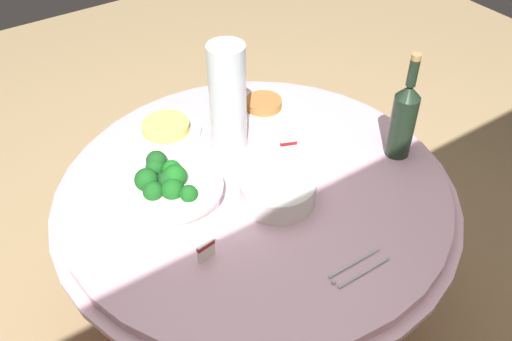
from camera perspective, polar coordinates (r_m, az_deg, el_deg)
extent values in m
plane|color=tan|center=(2.17, 0.00, -16.04)|extent=(6.00, 6.00, 0.00)
cylinder|color=maroon|center=(1.89, 0.00, -10.30)|extent=(1.01, 1.01, 0.69)
cylinder|color=#E0B2C6|center=(1.63, 0.00, -2.40)|extent=(1.16, 1.16, 0.02)
cylinder|color=#E0B2C6|center=(1.61, 0.00, -1.75)|extent=(1.10, 1.10, 0.03)
cylinder|color=white|center=(1.54, -8.47, -2.48)|extent=(0.26, 0.26, 0.05)
cylinder|color=white|center=(1.52, -8.58, -1.63)|extent=(0.28, 0.28, 0.01)
sphere|color=#19621E|center=(1.49, -8.50, -1.94)|extent=(0.06, 0.06, 0.06)
sphere|color=#19741E|center=(1.55, -8.55, 0.08)|extent=(0.05, 0.05, 0.05)
sphere|color=#19521E|center=(1.58, -10.08, 0.97)|extent=(0.06, 0.06, 0.06)
sphere|color=#197B1E|center=(1.52, -8.56, -0.68)|extent=(0.05, 0.05, 0.05)
sphere|color=#195E1E|center=(1.49, -10.42, -2.10)|extent=(0.05, 0.05, 0.05)
sphere|color=#19591E|center=(1.57, -10.20, 0.31)|extent=(0.05, 0.05, 0.05)
sphere|color=#19631E|center=(1.47, -6.81, -2.40)|extent=(0.05, 0.05, 0.05)
sphere|color=#19521E|center=(1.52, -8.77, -1.02)|extent=(0.06, 0.06, 0.06)
sphere|color=#196C1E|center=(1.52, -8.30, -1.19)|extent=(0.05, 0.05, 0.05)
sphere|color=#19611E|center=(1.52, -8.62, -1.29)|extent=(0.04, 0.04, 0.04)
sphere|color=#195D1E|center=(1.52, -11.09, -0.94)|extent=(0.06, 0.06, 0.06)
sphere|color=#196D1E|center=(1.51, -8.25, -0.59)|extent=(0.07, 0.07, 0.07)
cylinder|color=white|center=(1.55, 2.20, -2.78)|extent=(0.21, 0.21, 0.01)
cylinder|color=white|center=(1.54, 2.21, -2.51)|extent=(0.21, 0.21, 0.01)
cylinder|color=white|center=(1.54, 2.22, -2.24)|extent=(0.21, 0.21, 0.01)
cylinder|color=white|center=(1.53, 2.23, -1.96)|extent=(0.21, 0.21, 0.01)
cylinder|color=white|center=(1.52, 2.24, -1.69)|extent=(0.21, 0.21, 0.01)
cylinder|color=white|center=(1.52, 2.25, -1.41)|extent=(0.21, 0.21, 0.01)
cylinder|color=white|center=(1.51, 2.26, -1.13)|extent=(0.21, 0.21, 0.01)
cylinder|color=#1D2E1F|center=(1.70, 14.60, 4.39)|extent=(0.07, 0.07, 0.20)
cone|color=#1D2E1F|center=(1.63, 15.30, 7.77)|extent=(0.07, 0.07, 0.04)
cylinder|color=#1D2E1F|center=(1.60, 15.67, 9.56)|extent=(0.03, 0.03, 0.08)
cylinder|color=#B2844C|center=(1.58, 15.99, 11.04)|extent=(0.03, 0.03, 0.02)
cylinder|color=silver|center=(1.64, -2.90, 7.35)|extent=(0.11, 0.11, 0.34)
sphere|color=#E5B26B|center=(1.71, -3.35, 3.48)|extent=(0.06, 0.06, 0.06)
sphere|color=#E5B26B|center=(1.71, -2.13, 3.54)|extent=(0.06, 0.06, 0.06)
sphere|color=#E5B26B|center=(1.73, -2.78, 4.14)|extent=(0.06, 0.06, 0.06)
sphere|color=#72C64C|center=(1.67, -3.10, 4.77)|extent=(0.06, 0.06, 0.06)
sphere|color=#72C64C|center=(1.69, -2.10, 5.23)|extent=(0.06, 0.06, 0.06)
sphere|color=#72C64C|center=(1.70, -3.24, 5.48)|extent=(0.06, 0.06, 0.06)
sphere|color=red|center=(1.64, -2.73, 6.26)|extent=(0.06, 0.06, 0.06)
sphere|color=red|center=(1.67, -2.32, 6.94)|extent=(0.06, 0.06, 0.06)
sphere|color=red|center=(1.66, -3.56, 6.78)|extent=(0.06, 0.06, 0.06)
sphere|color=#E5B26B|center=(1.61, -2.40, 7.95)|extent=(0.06, 0.06, 0.06)
sphere|color=#E5B26B|center=(1.64, -2.74, 8.60)|extent=(0.06, 0.06, 0.06)
sphere|color=#E5B26B|center=(1.62, -3.66, 8.09)|extent=(0.06, 0.06, 0.06)
sphere|color=#72C64C|center=(1.59, -2.24, 9.78)|extent=(0.06, 0.06, 0.06)
sphere|color=#72C64C|center=(1.61, -3.25, 10.18)|extent=(0.06, 0.06, 0.06)
sphere|color=#72C64C|center=(1.58, -3.50, 9.51)|extent=(0.06, 0.06, 0.06)
cylinder|color=silver|center=(1.41, 9.94, -9.22)|extent=(0.16, 0.01, 0.01)
cylinder|color=silver|center=(1.40, 10.93, -10.13)|extent=(0.16, 0.01, 0.01)
sphere|color=silver|center=(1.37, 7.90, -11.18)|extent=(0.01, 0.01, 0.01)
cylinder|color=white|center=(1.89, 0.77, 6.33)|extent=(0.22, 0.22, 0.01)
cylinder|color=#B77038|center=(1.87, 0.78, 6.84)|extent=(0.12, 0.12, 0.03)
cylinder|color=white|center=(1.80, -9.09, 3.94)|extent=(0.22, 0.22, 0.01)
cylinder|color=#EACC60|center=(1.79, -9.15, 4.45)|extent=(0.15, 0.15, 0.03)
cube|color=white|center=(1.68, 3.31, 2.32)|extent=(0.05, 0.03, 0.05)
cube|color=maroon|center=(1.67, 3.34, 2.79)|extent=(0.05, 0.03, 0.01)
cube|color=white|center=(1.39, -5.09, -8.12)|extent=(0.05, 0.01, 0.05)
cube|color=maroon|center=(1.38, -5.13, -7.63)|extent=(0.05, 0.02, 0.01)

